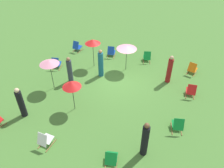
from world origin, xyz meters
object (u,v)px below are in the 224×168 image
deckchair_5 (111,158)px  deckchair_4 (191,91)px  umbrella_2 (72,84)px  deckchair_9 (111,52)px  umbrella_3 (93,42)px  person_4 (170,70)px  deckchair_6 (178,125)px  person_0 (70,70)px  person_2 (145,140)px  deckchair_7 (147,57)px  deckchair_3 (56,63)px  umbrella_0 (49,63)px  deckchair_8 (45,140)px  person_1 (21,103)px  person_3 (101,64)px  umbrella_1 (127,47)px  deckchair_2 (192,69)px  deckchair_0 (77,47)px

deckchair_5 → deckchair_4: bearing=-128.0°
umbrella_2 → deckchair_9: bearing=-88.3°
umbrella_3 → person_4: 5.09m
deckchair_5 → deckchair_6: same height
person_0 → person_2: person_2 is taller
deckchair_6 → deckchair_7: size_ratio=0.98×
person_4 → deckchair_7: bearing=-141.2°
deckchair_3 → deckchair_9: (-2.87, -2.77, 0.00)m
deckchair_5 → umbrella_3: umbrella_3 is taller
deckchair_5 → deckchair_9: (3.19, -8.20, 0.00)m
deckchair_9 → umbrella_0: size_ratio=0.44×
deckchair_8 → person_1: 2.50m
deckchair_3 → deckchair_4: 8.68m
person_3 → person_4: person_3 is taller
deckchair_7 → person_2: 7.64m
deckchair_4 → person_2: bearing=65.2°
deckchair_4 → person_3: bearing=-7.3°
deckchair_4 → umbrella_0: (7.66, 2.18, 1.41)m
umbrella_0 → umbrella_3: bearing=-112.0°
deckchair_8 → umbrella_0: size_ratio=0.44×
deckchair_8 → umbrella_1: bearing=-97.9°
umbrella_0 → person_1: bearing=86.2°
person_1 → person_4: bearing=49.0°
deckchair_9 → person_2: 8.40m
person_1 → deckchair_2: bearing=50.2°
umbrella_1 → person_4: (-2.85, 0.36, -0.78)m
person_1 → person_3: 5.23m
umbrella_1 → person_1: (3.55, 5.94, -0.81)m
deckchair_9 → person_0: 3.96m
umbrella_2 → deckchair_3: bearing=-45.2°
deckchair_7 → deckchair_2: bearing=155.7°
person_2 → deckchair_8: bearing=-11.4°
deckchair_4 → umbrella_3: umbrella_3 is taller
umbrella_0 → person_0: umbrella_0 is taller
deckchair_0 → deckchair_6: same height
deckchair_0 → person_1: bearing=102.7°
deckchair_2 → person_3: size_ratio=0.46×
deckchair_8 → person_3: person_3 is taller
umbrella_0 → person_0: 1.49m
umbrella_2 → umbrella_3: (0.81, -4.19, 0.19)m
person_4 → deckchair_8: bearing=-37.8°
umbrella_1 → umbrella_2: (1.34, 4.59, 0.01)m
deckchair_3 → deckchair_7: (-5.44, -3.00, 0.00)m
deckchair_5 → person_2: person_2 is taller
deckchair_2 → person_2: 7.19m
deckchair_9 → deckchair_0: bearing=-5.1°
umbrella_3 → person_4: (-5.00, -0.05, -0.98)m
deckchair_0 → umbrella_3: 2.93m
deckchair_2 → deckchair_9: (5.67, -0.16, 0.00)m
person_3 → person_4: (-4.11, -0.88, -0.01)m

